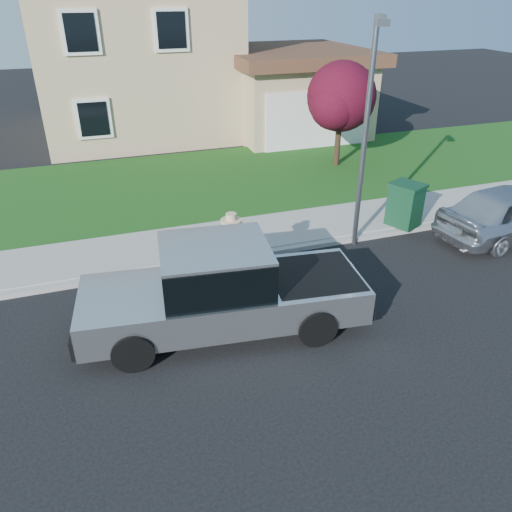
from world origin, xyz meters
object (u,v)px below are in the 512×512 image
Objects in this scene: ornamental_tree at (342,100)px; street_lamp at (367,125)px; woman at (232,256)px; trash_bin at (405,204)px; pickup_truck at (222,291)px; sedan at (512,212)px.

ornamental_tree is 0.67× the size of street_lamp.
woman is 5.62m from trash_bin.
pickup_truck is 3.07× the size of woman.
pickup_truck is at bearing -131.59° from street_lamp.
woman is 0.44× the size of sedan.
ornamental_tree reaches higher than trash_bin.
sedan is (7.85, 0.24, -0.16)m from woman.
sedan is 0.77× the size of street_lamp.
woman is (0.57, 1.25, 0.03)m from pickup_truck.
street_lamp reaches higher than ornamental_tree.
ornamental_tree is at bearing 57.18° from trash_bin.
pickup_truck is 1.37m from woman.
street_lamp is at bearing -112.81° from ornamental_tree.
pickup_truck is 1.05× the size of street_lamp.
sedan is 1.15× the size of ornamental_tree.
trash_bin is (5.40, 1.54, -0.13)m from woman.
woman is at bearing -131.17° from ornamental_tree.
pickup_truck is 6.59m from trash_bin.
trash_bin is (5.97, 2.79, -0.10)m from pickup_truck.
ornamental_tree is (-1.67, 6.83, 1.75)m from sedan.
sedan is (8.42, 1.49, -0.13)m from pickup_truck.
street_lamp is (3.69, 1.13, 2.26)m from woman.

